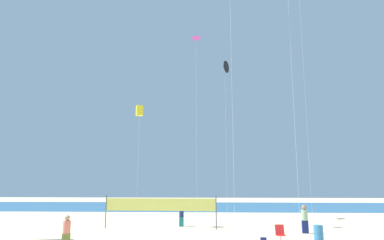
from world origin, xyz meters
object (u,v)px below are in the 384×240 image
Objects in this scene: volleyball_net at (160,206)px; kite_yellow_box at (139,111)px; trash_barrel at (318,234)px; beach_handbag at (263,240)px; folding_beach_chair at (280,232)px; kite_black_delta at (225,67)px; kite_magenta_diamond at (196,42)px; beachgoer_coral_shirt at (67,231)px; beachgoer_sage_shirt at (305,218)px; beachgoer_navy_shirt at (181,215)px.

kite_yellow_box reaches higher than volleyball_net.
trash_barrel is 3.19m from beach_handbag.
kite_black_delta reaches higher than folding_beach_chair.
beachgoer_coral_shirt is at bearing -123.79° from kite_magenta_diamond.
kite_magenta_diamond reaches higher than beach_handbag.
folding_beach_chair is 2.13m from trash_barrel.
kite_black_delta reaches higher than beachgoer_sage_shirt.
beachgoer_sage_shirt is 0.19× the size of kite_yellow_box.
beachgoer_sage_shirt is at bearing -14.34° from kite_yellow_box.
beach_handbag is at bearing -176.41° from trash_barrel.
kite_black_delta is (-4.51, 13.16, 14.48)m from trash_barrel.
beach_handbag is at bearing -86.29° from beachgoer_navy_shirt.
beach_handbag is at bearing -84.24° from kite_black_delta.
beachgoer_coral_shirt is 23.05m from kite_black_delta.
kite_black_delta is at bearing 42.03° from kite_yellow_box.
folding_beach_chair is at bearing -101.77° from beachgoer_coral_shirt.
beachgoer_navy_shirt is at bearing 43.99° from volleyball_net.
beachgoer_coral_shirt is (-5.21, -9.33, 0.07)m from beachgoer_navy_shirt.
beachgoer_sage_shirt is at bearing -10.00° from volleyball_net.
folding_beach_chair is 0.95× the size of trash_barrel.
trash_barrel is 0.06× the size of kite_magenta_diamond.
beachgoer_sage_shirt is at bearing 87.13° from trash_barrel.
trash_barrel is (-0.17, -3.46, -0.52)m from beachgoer_sage_shirt.
beachgoer_coral_shirt reaches higher than beach_handbag.
beachgoer_sage_shirt is 5.52× the size of beach_handbag.
folding_beach_chair is (-2.26, -3.06, -0.52)m from beachgoer_sage_shirt.
folding_beach_chair is 14.40m from kite_yellow_box.
beachgoer_navy_shirt is at bearing -56.04° from beachgoer_coral_shirt.
kite_magenta_diamond reaches higher than beachgoer_sage_shirt.
beachgoer_coral_shirt is 11.92m from folding_beach_chair.
trash_barrel is (2.09, -0.40, 0.00)m from folding_beach_chair.
kite_black_delta is at bearing 108.91° from trash_barrel.
beachgoer_sage_shirt is at bearing -54.01° from beachgoer_navy_shirt.
volleyball_net is (-1.46, -1.41, 0.81)m from beachgoer_navy_shirt.
beachgoer_navy_shirt is 10.69m from trash_barrel.
kite_magenta_diamond is (-5.13, 6.41, 14.66)m from folding_beach_chair.
kite_yellow_box is at bearing -137.97° from kite_black_delta.
beachgoer_navy_shirt is (-8.55, 3.17, -0.16)m from beachgoer_sage_shirt.
beach_handbag is at bearing -89.52° from beachgoer_sage_shirt.
beachgoer_coral_shirt is 10.75m from beach_handbag.
trash_barrel reaches higher than beach_handbag.
volleyball_net is 13.83m from kite_magenta_diamond.
folding_beach_chair is (11.50, 3.10, -0.43)m from beachgoer_coral_shirt.
beachgoer_coral_shirt is 12.46m from kite_yellow_box.
folding_beach_chair is 2.65× the size of beach_handbag.
volleyball_net is at bearing -32.98° from kite_yellow_box.
beachgoer_sage_shirt is 0.12× the size of kite_black_delta.
folding_beach_chair is at bearing -79.25° from kite_black_delta.
beachgoer_navy_shirt is at bearing 127.35° from beach_handbag.
volleyball_net is 7.83m from kite_yellow_box.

